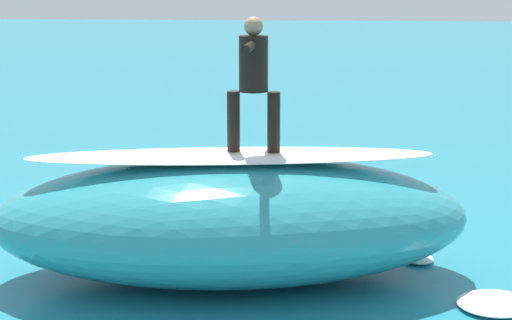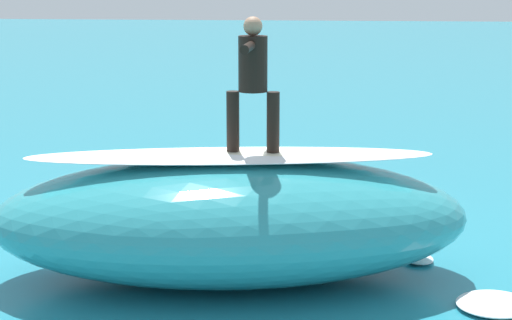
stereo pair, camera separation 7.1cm
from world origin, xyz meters
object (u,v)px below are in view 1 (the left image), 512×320
(surfboard_riding, at_px, (254,155))
(surfer_riding, at_px, (254,74))
(surfboard_paddling, at_px, (258,220))
(surfer_paddling, at_px, (266,210))

(surfboard_riding, xyz_separation_m, surfer_riding, (0.00, 0.00, 1.03))
(surfboard_paddling, distance_m, surfer_paddling, 0.22)
(surfer_riding, relative_size, surfboard_paddling, 0.76)
(surfboard_riding, height_order, surfer_paddling, surfboard_riding)
(surfer_riding, xyz_separation_m, surfboard_paddling, (0.17, -2.50, -2.61))
(surfboard_riding, height_order, surfboard_paddling, surfboard_riding)
(surfer_riding, xyz_separation_m, surfer_paddling, (0.05, -2.47, -2.44))
(surfer_riding, bearing_deg, surfer_paddling, -87.73)
(surfer_paddling, bearing_deg, surfboard_paddling, -0.00)
(surfboard_riding, distance_m, surfer_riding, 1.03)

